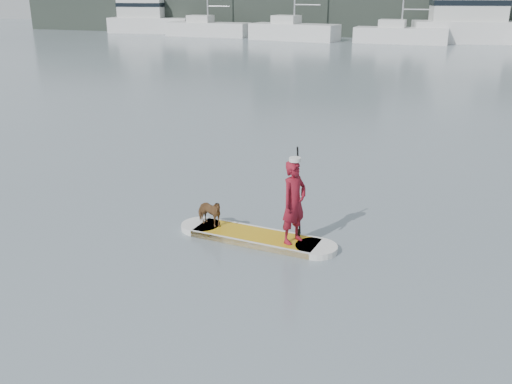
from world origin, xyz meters
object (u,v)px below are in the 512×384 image
(paddleboard, at_px, (256,237))
(dog, at_px, (209,212))
(motor_yacht_b, at_px, (147,17))
(sailboat_d, at_px, (400,33))
(sailboat_b, at_px, (207,28))
(sailboat_c, at_px, (293,30))
(paddler, at_px, (294,202))
(motor_yacht_a, at_px, (474,20))

(paddleboard, height_order, dog, dog)
(motor_yacht_b, bearing_deg, paddleboard, -66.99)
(sailboat_d, bearing_deg, paddleboard, -86.97)
(sailboat_b, bearing_deg, dog, -65.66)
(paddleboard, relative_size, sailboat_c, 0.27)
(paddler, xyz_separation_m, motor_yacht_b, (-30.95, 49.23, 0.77))
(sailboat_b, distance_m, motor_yacht_b, 9.02)
(sailboat_b, bearing_deg, motor_yacht_b, 163.13)
(paddler, height_order, sailboat_c, sailboat_c)
(sailboat_d, bearing_deg, dog, -88.30)
(paddler, height_order, sailboat_b, sailboat_b)
(sailboat_d, bearing_deg, sailboat_c, -179.25)
(sailboat_d, distance_m, motor_yacht_b, 28.57)
(motor_yacht_a, bearing_deg, dog, -108.15)
(sailboat_c, bearing_deg, dog, -67.47)
(dog, distance_m, motor_yacht_b, 57.06)
(paddleboard, relative_size, motor_yacht_b, 0.35)
(sailboat_d, distance_m, motor_yacht_a, 6.83)
(dog, height_order, motor_yacht_a, motor_yacht_a)
(dog, bearing_deg, sailboat_c, 30.17)
(motor_yacht_a, bearing_deg, paddleboard, -106.89)
(motor_yacht_a, height_order, motor_yacht_b, motor_yacht_a)
(sailboat_b, xyz_separation_m, sailboat_c, (9.67, -1.56, 0.01))
(motor_yacht_b, bearing_deg, paddler, -66.38)
(sailboat_b, distance_m, sailboat_d, 19.73)
(paddleboard, distance_m, sailboat_b, 51.26)
(dog, distance_m, sailboat_b, 50.73)
(paddleboard, relative_size, paddler, 2.07)
(paddleboard, xyz_separation_m, sailboat_b, (-21.59, 46.48, 0.83))
(dog, bearing_deg, sailboat_d, 17.64)
(paddleboard, bearing_deg, motor_yacht_a, 90.54)
(sailboat_b, height_order, sailboat_d, sailboat_b)
(paddleboard, distance_m, sailboat_c, 46.48)
(sailboat_b, bearing_deg, sailboat_d, -4.01)
(paddler, height_order, dog, paddler)
(dog, xyz_separation_m, motor_yacht_a, (5.34, 47.46, 1.56))
(paddleboard, bearing_deg, dog, -180.00)
(dog, distance_m, sailboat_d, 44.85)
(sailboat_c, height_order, motor_yacht_b, sailboat_c)
(dog, relative_size, motor_yacht_b, 0.07)
(dog, distance_m, motor_yacht_a, 47.79)
(dog, bearing_deg, paddleboard, -79.18)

